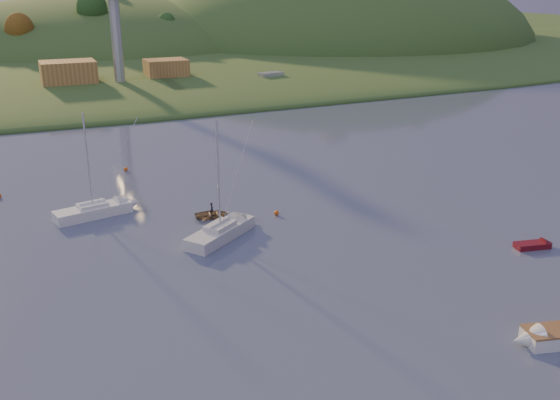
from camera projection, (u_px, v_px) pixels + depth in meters
name	position (u px, v px, depth m)	size (l,w,h in m)	color
far_shore	(61.00, 46.00, 227.08)	(620.00, 220.00, 1.50)	#374E1F
shore_slope	(84.00, 69.00, 171.06)	(640.00, 150.00, 7.00)	#374E1F
hill_center	(97.00, 50.00, 213.64)	(140.00, 120.00, 36.00)	#374E1F
hill_right	(336.00, 44.00, 232.99)	(150.00, 130.00, 60.00)	#374E1F
hillside_trees	(75.00, 60.00, 188.30)	(280.00, 50.00, 32.00)	#214017
wharf	(133.00, 86.00, 135.50)	(42.00, 16.00, 2.40)	slate
shed_west	(68.00, 73.00, 130.21)	(11.00, 8.00, 4.80)	#A47036
shed_east	(166.00, 68.00, 139.18)	(9.00, 7.00, 4.00)	#A47036
dock_crane	(116.00, 11.00, 125.88)	(3.20, 28.00, 20.30)	#B7B7BC
fishing_boat	(560.00, 331.00, 42.20)	(6.88, 3.57, 4.20)	silver
sailboat_near	(220.00, 231.00, 59.27)	(8.16, 6.87, 11.49)	silver
sailboat_far	(93.00, 210.00, 64.80)	(8.21, 3.98, 10.94)	white
canoe	(212.00, 214.00, 64.62)	(2.53, 3.54, 0.73)	#8E734E
paddler	(212.00, 211.00, 64.51)	(0.50, 0.33, 1.38)	black
red_tender	(539.00, 245.00, 57.50)	(3.95, 2.02, 1.28)	#590C15
work_vessel	(271.00, 82.00, 141.69)	(13.57, 6.74, 3.34)	slate
buoy_1	(276.00, 213.00, 65.32)	(0.50, 0.50, 0.50)	#E5510C
buoy_3	(126.00, 169.00, 80.26)	(0.50, 0.50, 0.50)	#E5510C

